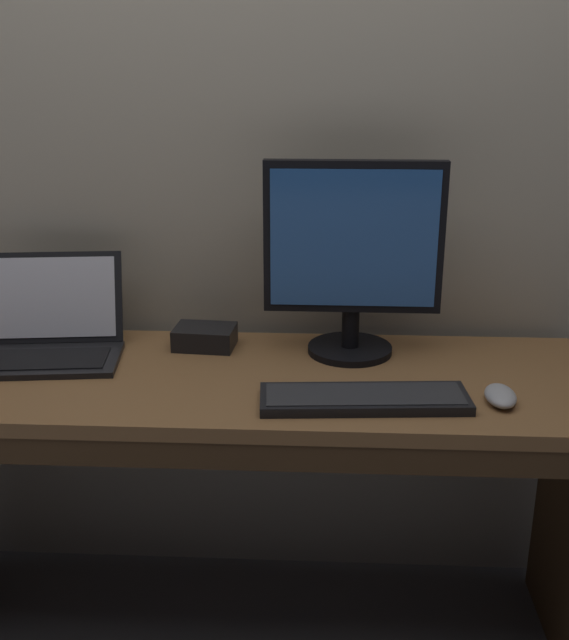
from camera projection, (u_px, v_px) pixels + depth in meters
The scene contains 7 objects.
ground_plane at pixel (246, 634), 2.11m from camera, with size 14.00×14.00×0.00m, color #4C4C51.
desk at pixel (241, 449), 1.91m from camera, with size 1.74×0.58×0.78m.
laptop_black at pixel (50, 335), 1.95m from camera, with size 0.38×0.33×0.24m.
external_monitor at pixel (353, 254), 1.88m from camera, with size 0.44×0.22×0.50m.
wired_keyboard at pixel (364, 399), 1.69m from camera, with size 0.47×0.17×0.02m.
computer_mouse at pixel (500, 396), 1.69m from camera, with size 0.07×0.12×0.03m, color #B7B7BC.
external_drive_box at pixel (205, 337), 2.01m from camera, with size 0.16×0.11×0.06m, color black.
Camera 1 is at (0.20, -1.70, 1.52)m, focal length 42.89 mm.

